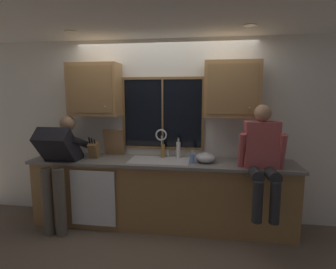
{
  "coord_description": "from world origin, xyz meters",
  "views": [
    {
      "loc": [
        0.61,
        -3.82,
        1.81
      ],
      "look_at": [
        0.1,
        -0.3,
        1.27
      ],
      "focal_mm": 29.24,
      "sensor_mm": 36.0,
      "label": 1
    }
  ],
  "objects_px": {
    "cutting_board": "(114,142)",
    "bottle_tall_clear": "(178,149)",
    "bottle_green_glass": "(163,150)",
    "person_sitting_on_counter": "(262,154)",
    "person_standing": "(59,161)",
    "soap_dispenser": "(192,158)",
    "mixing_bowl": "(206,158)",
    "knife_block": "(94,150)"
  },
  "relations": [
    {
      "from": "knife_block",
      "to": "bottle_tall_clear",
      "type": "distance_m",
      "value": 1.17
    },
    {
      "from": "person_sitting_on_counter",
      "to": "bottle_tall_clear",
      "type": "xyz_separation_m",
      "value": [
        -1.04,
        0.45,
        -0.06
      ]
    },
    {
      "from": "cutting_board",
      "to": "bottle_green_glass",
      "type": "distance_m",
      "value": 0.74
    },
    {
      "from": "soap_dispenser",
      "to": "cutting_board",
      "type": "bearing_deg",
      "value": 164.46
    },
    {
      "from": "cutting_board",
      "to": "bottle_green_glass",
      "type": "height_order",
      "value": "cutting_board"
    },
    {
      "from": "person_sitting_on_counter",
      "to": "cutting_board",
      "type": "relative_size",
      "value": 3.28
    },
    {
      "from": "cutting_board",
      "to": "bottle_tall_clear",
      "type": "distance_m",
      "value": 0.95
    },
    {
      "from": "person_standing",
      "to": "knife_block",
      "type": "distance_m",
      "value": 0.47
    },
    {
      "from": "person_sitting_on_counter",
      "to": "mixing_bowl",
      "type": "height_order",
      "value": "person_sitting_on_counter"
    },
    {
      "from": "bottle_green_glass",
      "to": "person_standing",
      "type": "bearing_deg",
      "value": -160.89
    },
    {
      "from": "mixing_bowl",
      "to": "person_sitting_on_counter",
      "type": "bearing_deg",
      "value": -21.16
    },
    {
      "from": "knife_block",
      "to": "cutting_board",
      "type": "xyz_separation_m",
      "value": [
        0.22,
        0.21,
        0.08
      ]
    },
    {
      "from": "person_sitting_on_counter",
      "to": "knife_block",
      "type": "bearing_deg",
      "value": 172.87
    },
    {
      "from": "person_sitting_on_counter",
      "to": "cutting_board",
      "type": "height_order",
      "value": "person_sitting_on_counter"
    },
    {
      "from": "cutting_board",
      "to": "bottle_tall_clear",
      "type": "relative_size",
      "value": 1.33
    },
    {
      "from": "bottle_tall_clear",
      "to": "bottle_green_glass",
      "type": "bearing_deg",
      "value": -176.28
    },
    {
      "from": "knife_block",
      "to": "mixing_bowl",
      "type": "xyz_separation_m",
      "value": [
        1.54,
        -0.02,
        -0.05
      ]
    },
    {
      "from": "bottle_green_glass",
      "to": "bottle_tall_clear",
      "type": "relative_size",
      "value": 0.85
    },
    {
      "from": "soap_dispenser",
      "to": "bottle_tall_clear",
      "type": "xyz_separation_m",
      "value": [
        -0.21,
        0.29,
        0.05
      ]
    },
    {
      "from": "knife_block",
      "to": "bottle_tall_clear",
      "type": "relative_size",
      "value": 1.11
    },
    {
      "from": "cutting_board",
      "to": "soap_dispenser",
      "type": "height_order",
      "value": "cutting_board"
    },
    {
      "from": "bottle_tall_clear",
      "to": "soap_dispenser",
      "type": "bearing_deg",
      "value": -53.98
    },
    {
      "from": "cutting_board",
      "to": "bottle_green_glass",
      "type": "bearing_deg",
      "value": -3.55
    },
    {
      "from": "cutting_board",
      "to": "person_standing",
      "type": "bearing_deg",
      "value": -139.13
    },
    {
      "from": "person_sitting_on_counter",
      "to": "cutting_board",
      "type": "xyz_separation_m",
      "value": [
        -1.98,
        0.48,
        0.0
      ]
    },
    {
      "from": "knife_block",
      "to": "bottle_tall_clear",
      "type": "xyz_separation_m",
      "value": [
        1.16,
        0.17,
        0.01
      ]
    },
    {
      "from": "person_sitting_on_counter",
      "to": "bottle_green_glass",
      "type": "xyz_separation_m",
      "value": [
        -1.25,
        0.44,
        -0.08
      ]
    },
    {
      "from": "person_sitting_on_counter",
      "to": "bottle_green_glass",
      "type": "relative_size",
      "value": 5.11
    },
    {
      "from": "mixing_bowl",
      "to": "bottle_green_glass",
      "type": "distance_m",
      "value": 0.62
    },
    {
      "from": "person_standing",
      "to": "bottle_green_glass",
      "type": "relative_size",
      "value": 6.1
    },
    {
      "from": "cutting_board",
      "to": "mixing_bowl",
      "type": "height_order",
      "value": "cutting_board"
    },
    {
      "from": "soap_dispenser",
      "to": "bottle_tall_clear",
      "type": "bearing_deg",
      "value": 126.02
    },
    {
      "from": "bottle_tall_clear",
      "to": "cutting_board",
      "type": "bearing_deg",
      "value": 178.08
    },
    {
      "from": "person_standing",
      "to": "soap_dispenser",
      "type": "height_order",
      "value": "person_standing"
    },
    {
      "from": "person_standing",
      "to": "knife_block",
      "type": "xyz_separation_m",
      "value": [
        0.36,
        0.29,
        0.09
      ]
    },
    {
      "from": "person_sitting_on_counter",
      "to": "bottle_tall_clear",
      "type": "height_order",
      "value": "person_sitting_on_counter"
    },
    {
      "from": "person_standing",
      "to": "cutting_board",
      "type": "relative_size",
      "value": 3.91
    },
    {
      "from": "knife_block",
      "to": "bottle_green_glass",
      "type": "bearing_deg",
      "value": 9.6
    },
    {
      "from": "mixing_bowl",
      "to": "person_standing",
      "type": "bearing_deg",
      "value": -171.84
    },
    {
      "from": "person_standing",
      "to": "bottle_tall_clear",
      "type": "bearing_deg",
      "value": 17.07
    },
    {
      "from": "person_standing",
      "to": "bottle_green_glass",
      "type": "distance_m",
      "value": 1.38
    },
    {
      "from": "bottle_green_glass",
      "to": "bottle_tall_clear",
      "type": "xyz_separation_m",
      "value": [
        0.21,
        0.01,
        0.02
      ]
    }
  ]
}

